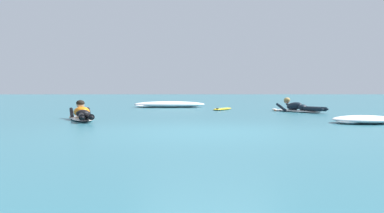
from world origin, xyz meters
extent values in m
plane|color=#2D6B7A|center=(0.00, 10.00, 0.00)|extent=(120.00, 120.00, 0.00)
ellipsoid|color=white|center=(-3.05, 3.32, 0.04)|extent=(1.17, 2.19, 0.07)
ellipsoid|color=white|center=(-3.36, 4.29, 0.05)|extent=(0.25, 0.25, 0.06)
ellipsoid|color=orange|center=(-3.07, 3.37, 0.20)|extent=(0.58, 0.74, 0.34)
ellipsoid|color=black|center=(-2.95, 3.01, 0.17)|extent=(0.41, 0.37, 0.20)
cylinder|color=black|center=(-2.85, 2.44, 0.14)|extent=(0.34, 0.84, 0.14)
ellipsoid|color=black|center=(-2.75, 2.04, 0.14)|extent=(0.16, 0.24, 0.08)
cylinder|color=black|center=(-2.70, 2.49, 0.14)|extent=(0.43, 0.82, 0.14)
ellipsoid|color=black|center=(-2.55, 2.10, 0.14)|extent=(0.16, 0.24, 0.08)
cylinder|color=black|center=(-3.39, 3.64, 0.12)|extent=(0.27, 0.59, 0.34)
sphere|color=tan|center=(-3.51, 4.01, 0.02)|extent=(0.09, 0.09, 0.09)
cylinder|color=black|center=(-2.96, 3.76, 0.12)|extent=(0.27, 0.59, 0.34)
sphere|color=tan|center=(-3.07, 4.10, 0.02)|extent=(0.09, 0.09, 0.09)
sphere|color=tan|center=(-3.19, 3.73, 0.38)|extent=(0.21, 0.21, 0.21)
ellipsoid|color=black|center=(-3.18, 3.71, 0.41)|extent=(0.27, 0.26, 0.16)
ellipsoid|color=white|center=(3.41, 7.21, 0.04)|extent=(1.54, 2.33, 0.07)
ellipsoid|color=white|center=(2.89, 8.21, 0.05)|extent=(0.26, 0.26, 0.06)
ellipsoid|color=black|center=(3.39, 7.26, 0.20)|extent=(0.67, 0.80, 0.35)
ellipsoid|color=black|center=(3.57, 6.90, 0.17)|extent=(0.43, 0.40, 0.20)
cylinder|color=black|center=(3.76, 6.37, 0.14)|extent=(0.46, 0.80, 0.14)
ellipsoid|color=black|center=(3.92, 6.00, 0.14)|extent=(0.19, 0.24, 0.08)
cylinder|color=black|center=(3.90, 6.44, 0.14)|extent=(0.54, 0.77, 0.14)
ellipsoid|color=black|center=(4.11, 6.09, 0.14)|extent=(0.19, 0.24, 0.08)
cylinder|color=black|center=(3.02, 7.49, 0.12)|extent=(0.36, 0.58, 0.35)
sphere|color=#8C6647|center=(2.84, 7.84, 0.02)|extent=(0.09, 0.09, 0.09)
cylinder|color=black|center=(3.42, 7.68, 0.12)|extent=(0.36, 0.58, 0.35)
sphere|color=#8C6647|center=(3.25, 8.01, 0.02)|extent=(0.09, 0.09, 0.09)
sphere|color=#8C6647|center=(3.20, 7.62, 0.38)|extent=(0.21, 0.21, 0.21)
ellipsoid|color=#AD894C|center=(3.21, 7.60, 0.41)|extent=(0.29, 0.28, 0.16)
ellipsoid|color=yellow|center=(1.04, 8.95, 0.04)|extent=(1.12, 1.89, 0.07)
cube|color=#1E9EDB|center=(1.04, 8.95, 0.07)|extent=(0.57, 1.47, 0.01)
cone|color=black|center=(0.79, 8.26, 0.01)|extent=(0.13, 0.13, 0.16)
ellipsoid|color=white|center=(-1.09, 11.15, 0.13)|extent=(3.10, 1.18, 0.27)
ellipsoid|color=white|center=(-0.32, 11.33, 0.09)|extent=(1.21, 0.83, 0.19)
ellipsoid|color=white|center=(-2.00, 11.01, 0.07)|extent=(1.22, 0.88, 0.15)
ellipsoid|color=white|center=(3.64, 2.01, 0.09)|extent=(1.57, 1.31, 0.18)
ellipsoid|color=white|center=(3.97, 2.23, 0.06)|extent=(0.56, 0.61, 0.12)
ellipsoid|color=white|center=(3.22, 1.84, 0.05)|extent=(0.62, 0.66, 0.10)
camera|label=1|loc=(-0.47, -7.76, 0.75)|focal=40.71mm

